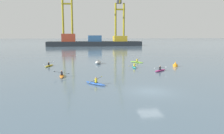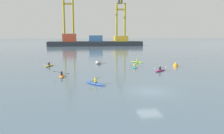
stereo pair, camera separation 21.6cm
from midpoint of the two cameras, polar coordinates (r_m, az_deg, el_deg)
The scene contains 12 objects.
ground_plane at distance 24.31m, azimuth 9.71°, elevation -6.24°, with size 800.00×800.00×0.00m, color slate.
container_barge at distance 124.21m, azimuth -4.77°, elevation 6.45°, with size 52.27×9.07×6.86m.
gantry_crane_west at distance 135.54m, azimuth -11.58°, elevation 13.58°, with size 6.50×19.30×37.07m.
gantry_crane_west_mid at distance 138.49m, azimuth 2.00°, elevation 13.03°, with size 6.35×16.64×37.71m.
capsized_dinghy at distance 46.74m, azimuth -3.76°, elevation 1.25°, with size 1.76×2.80×0.76m.
channel_buoy at distance 44.29m, azimuth 15.98°, elevation 0.57°, with size 0.90×0.90×1.00m.
kayak_lime at distance 49.17m, azimuth 6.30°, elevation 1.36°, with size 2.67×2.97×0.95m.
kayak_orange at distance 33.09m, azimuth -13.10°, elevation -2.16°, with size 2.26×3.44×0.95m.
kayak_yellow at distance 44.62m, azimuth -16.18°, elevation 0.38°, with size 2.11×3.42×1.01m.
kayak_teal at distance 41.24m, azimuth 5.64°, elevation 0.04°, with size 2.21×3.44×0.98m.
kayak_blue at distance 27.27m, azimuth -4.52°, elevation -4.18°, with size 2.66×2.97×0.95m.
kayak_magenta at distance 38.00m, azimuth 12.23°, elevation -0.81°, with size 2.94×2.71×0.95m.
Camera 1 is at (-7.46, -22.35, 6.03)m, focal length 35.22 mm.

